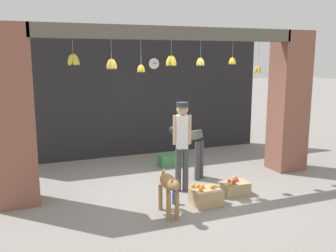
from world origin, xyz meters
name	(u,v)px	position (x,y,z in m)	size (l,w,h in m)	color
ground_plane	(176,188)	(0.00, 0.00, 0.00)	(60.00, 60.00, 0.00)	gray
shop_back_wall	(134,96)	(0.00, 2.74, 1.52)	(6.93, 0.12, 3.04)	#232326
shop_pillar_left	(12,117)	(-2.81, 0.30, 1.52)	(0.70, 0.60, 3.04)	brown
shop_pillar_right	(289,102)	(2.81, 0.30, 1.52)	(0.70, 0.60, 3.04)	brown
storefront_awning	(172,36)	(-0.03, 0.12, 2.87)	(5.03, 0.26, 0.88)	#5B564C
dog	(169,186)	(-0.57, -1.10, 0.49)	(0.26, 0.82, 0.71)	#9E7042
shopkeeper	(182,139)	(0.06, -0.16, 1.00)	(0.34, 0.29, 1.69)	#424247
worker_stooping	(190,145)	(0.54, 0.51, 0.70)	(0.56, 0.74, 1.05)	#424247
fruit_crate_oranges	(206,196)	(0.18, -0.92, 0.15)	(0.49, 0.41, 0.35)	tan
fruit_crate_apples	(235,188)	(0.90, -0.67, 0.12)	(0.50, 0.34, 0.30)	tan
produce_box_green	(170,160)	(0.47, 1.46, 0.14)	(0.53, 0.33, 0.27)	#42844C
water_bottle	(174,197)	(-0.32, -0.70, 0.12)	(0.08, 0.08, 0.25)	#2D60AD
wall_clock	(154,64)	(0.50, 2.67, 2.32)	(0.29, 0.03, 0.29)	black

